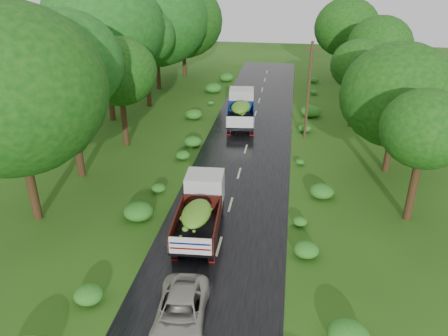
% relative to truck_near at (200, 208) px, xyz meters
% --- Properties ---
extents(ground, '(120.00, 120.00, 0.00)m').
position_rel_truck_near_xyz_m(ground, '(1.14, -5.21, -1.35)').
color(ground, '#1E440E').
rests_on(ground, ground).
extents(road, '(6.50, 80.00, 0.02)m').
position_rel_truck_near_xyz_m(road, '(1.14, -0.21, -1.34)').
color(road, black).
rests_on(road, ground).
extents(road_lines, '(0.12, 69.60, 0.00)m').
position_rel_truck_near_xyz_m(road_lines, '(1.14, 0.79, -1.33)').
color(road_lines, '#BFB78C').
rests_on(road_lines, road).
extents(truck_near, '(2.32, 5.77, 2.38)m').
position_rel_truck_near_xyz_m(truck_near, '(0.00, 0.00, 0.00)').
color(truck_near, black).
rests_on(truck_near, ground).
extents(truck_far, '(2.69, 6.14, 2.51)m').
position_rel_truck_near_xyz_m(truck_far, '(0.14, 16.03, 0.07)').
color(truck_far, black).
rests_on(truck_far, ground).
extents(car, '(2.24, 4.21, 1.13)m').
position_rel_truck_near_xyz_m(car, '(0.51, -6.28, -0.76)').
color(car, '#A49F92').
rests_on(car, road).
extents(utility_pole, '(1.25, 0.44, 7.30)m').
position_rel_truck_near_xyz_m(utility_pole, '(5.39, 13.70, 2.41)').
color(utility_pole, '#382616').
rests_on(utility_pole, ground).
extents(trees_left, '(6.91, 36.01, 9.78)m').
position_rel_truck_near_xyz_m(trees_left, '(-9.25, 16.50, 5.50)').
color(trees_left, black).
rests_on(trees_left, ground).
extents(trees_right, '(5.75, 32.48, 7.44)m').
position_rel_truck_near_xyz_m(trees_right, '(10.40, 18.12, 3.92)').
color(trees_right, black).
rests_on(trees_right, ground).
extents(shrubs, '(11.90, 44.00, 0.70)m').
position_rel_truck_near_xyz_m(shrubs, '(1.14, 8.79, -1.00)').
color(shrubs, '#18651B').
rests_on(shrubs, ground).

